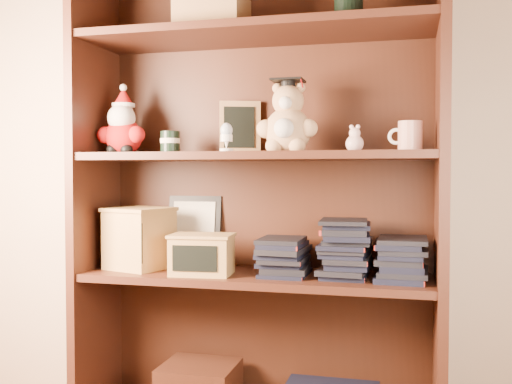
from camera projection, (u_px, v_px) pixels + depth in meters
bookcase at (259, 204)px, 2.02m from camera, size 1.20×0.35×1.60m
shelf_lower at (256, 277)px, 1.98m from camera, size 1.14×0.33×0.02m
shelf_upper at (256, 156)px, 1.97m from camera, size 1.14×0.33×0.02m
santa_plush at (123, 127)px, 2.07m from camera, size 0.18×0.13×0.25m
teachers_tin at (170, 142)px, 2.04m from camera, size 0.07×0.07×0.07m
chalkboard_plaque at (240, 128)px, 2.09m from camera, size 0.14×0.10×0.18m
egg_cup at (226, 136)px, 1.91m from camera, size 0.04×0.04×0.09m
grad_teddy_bear at (288, 124)px, 1.93m from camera, size 0.20×0.17×0.24m
pink_figurine at (355, 141)px, 1.88m from camera, size 0.06×0.06×0.09m
teacher_mug at (409, 136)px, 1.84m from camera, size 0.10×0.07×0.09m
certificate_frame at (194, 230)px, 2.18m from camera, size 0.20×0.05×0.25m
treats_box at (139, 238)px, 2.08m from camera, size 0.24×0.24×0.21m
pencils_box at (202, 254)px, 1.95m from camera, size 0.21×0.16×0.13m
book_stack_left at (283, 255)px, 1.95m from camera, size 0.14×0.20×0.13m
book_stack_mid at (346, 247)px, 1.90m from camera, size 0.14×0.20×0.19m
book_stack_right at (401, 259)px, 1.86m from camera, size 0.14×0.20×0.13m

